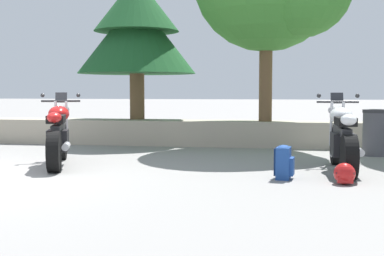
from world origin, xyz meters
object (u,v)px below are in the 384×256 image
object	(u,v)px
motorcycle_red_near_left	(58,135)
rider_helmet	(345,174)
motorcycle_white_centre	(342,139)
rider_backpack	(284,161)
trash_bin	(375,133)
pine_tree_mid_left	(137,27)

from	to	relation	value
motorcycle_red_near_left	rider_helmet	bearing A→B (deg)	-12.94
motorcycle_red_near_left	motorcycle_white_centre	xyz separation A→B (m)	(4.47, 0.14, 0.00)
motorcycle_white_centre	rider_helmet	bearing A→B (deg)	-94.65
motorcycle_white_centre	rider_backpack	bearing A→B (deg)	-135.09
motorcycle_white_centre	rider_helmet	distance (m)	1.20
motorcycle_red_near_left	rider_backpack	world-z (taller)	motorcycle_red_near_left
motorcycle_white_centre	trash_bin	size ratio (longest dim) A/B	2.40
motorcycle_white_centre	motorcycle_red_near_left	bearing A→B (deg)	-178.26
motorcycle_white_centre	trash_bin	distance (m)	2.15
rider_helmet	trash_bin	bearing A→B (deg)	73.87
motorcycle_white_centre	rider_backpack	size ratio (longest dim) A/B	4.39
motorcycle_red_near_left	rider_helmet	xyz separation A→B (m)	(4.38, -1.01, -0.35)
trash_bin	pine_tree_mid_left	bearing A→B (deg)	163.34
rider_backpack	rider_helmet	distance (m)	0.83
motorcycle_red_near_left	trash_bin	xyz separation A→B (m)	(5.29, 2.13, -0.05)
trash_bin	motorcycle_white_centre	bearing A→B (deg)	-112.23
rider_helmet	trash_bin	xyz separation A→B (m)	(0.91, 3.13, 0.30)
pine_tree_mid_left	trash_bin	world-z (taller)	pine_tree_mid_left
pine_tree_mid_left	rider_helmet	bearing A→B (deg)	-48.64
motorcycle_red_near_left	motorcycle_white_centre	distance (m)	4.48
rider_backpack	trash_bin	world-z (taller)	trash_bin
rider_backpack	rider_helmet	world-z (taller)	rider_backpack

